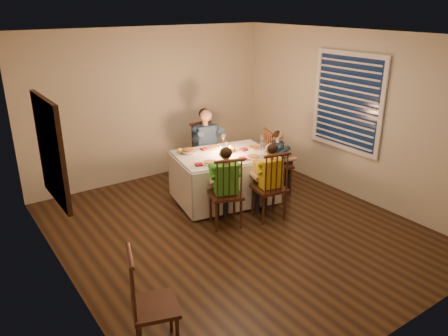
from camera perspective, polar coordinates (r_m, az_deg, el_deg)
ground at (r=6.15m, az=1.54°, el=-7.99°), size 5.00×5.00×0.00m
wall_left at (r=4.74m, az=-20.84°, el=-1.22°), size 0.02×5.00×2.60m
wall_right at (r=7.16m, az=16.42°, el=6.57°), size 0.02×5.00×2.60m
wall_back at (r=7.72m, az=-9.51°, el=8.15°), size 4.50×0.02×2.60m
ceiling at (r=5.40m, az=1.81°, el=16.95°), size 5.00×5.00×0.00m
dining_table at (r=6.80m, az=0.03°, el=0.06°), size 1.65×1.32×0.74m
chair_adult at (r=7.69m, az=-2.27°, el=-1.82°), size 0.45×0.43×1.05m
chair_near_left at (r=6.27m, az=0.20°, el=-7.40°), size 0.55×0.53×1.05m
chair_near_right at (r=6.50m, az=5.78°, el=-6.43°), size 0.51×0.49×1.05m
chair_end at (r=7.40m, az=6.89°, el=-2.90°), size 0.54×0.55×1.05m
adult at (r=7.69m, az=-2.27°, el=-1.82°), size 0.51×0.47×1.31m
child_green at (r=6.27m, az=0.20°, el=-7.40°), size 0.51×0.49×1.17m
child_yellow at (r=6.50m, az=5.78°, el=-6.43°), size 0.46×0.44×1.15m
child_teal at (r=7.40m, az=6.89°, el=-2.90°), size 0.41×0.42×1.04m
setting_adult at (r=6.98m, az=-1.20°, el=2.65°), size 0.30×0.30×0.02m
setting_green at (r=6.32m, az=-1.80°, el=0.66°), size 0.30×0.30×0.02m
setting_yellow at (r=6.57m, az=3.85°, el=1.43°), size 0.30×0.30×0.02m
setting_teal at (r=6.98m, az=3.91°, el=2.60°), size 0.30×0.30×0.02m
candle_left at (r=6.68m, az=-0.46°, el=2.16°), size 0.06×0.06×0.10m
candle_right at (r=6.74m, az=0.80°, el=2.34°), size 0.06×0.06×0.10m
squash at (r=6.76m, az=-5.81°, el=2.25°), size 0.09×0.09×0.09m
orange_fruit at (r=6.82m, az=1.16°, el=2.47°), size 0.08×0.08×0.08m
serving_bowl at (r=6.76m, az=-4.62°, el=2.13°), size 0.31×0.31×0.06m
wall_mirror at (r=4.95m, az=-21.67°, el=2.09°), size 0.06×0.95×1.15m
window_blinds at (r=7.14m, az=15.74°, el=8.26°), size 0.07×1.34×1.54m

